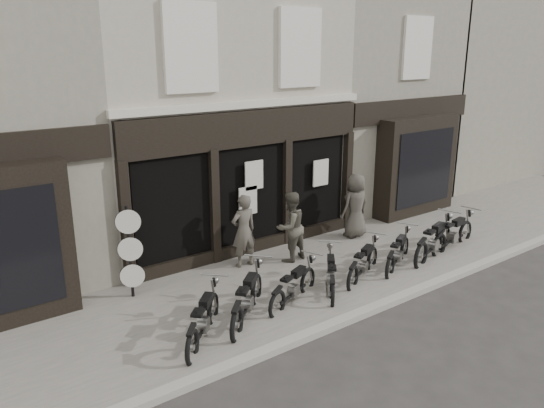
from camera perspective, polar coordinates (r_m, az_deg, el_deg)
ground_plane at (r=12.34m, az=5.69°, el=-9.57°), size 90.00×90.00×0.00m
pavement at (r=12.93m, az=3.00°, el=-7.96°), size 30.00×4.20×0.12m
kerb at (r=11.53m, az=9.95°, el=-11.37°), size 30.00×0.25×0.13m
central_building at (r=16.04m, az=-8.57°, el=11.54°), size 7.30×6.22×8.34m
neighbour_right at (r=19.81m, az=8.28°, el=12.32°), size 5.60×6.73×8.34m
filler_right at (r=26.23m, az=21.21°, el=12.50°), size 11.00×6.00×8.20m
motorcycle_0 at (r=10.34m, az=-7.38°, el=-12.58°), size 1.66×1.66×1.01m
motorcycle_1 at (r=10.96m, az=-2.67°, el=-10.52°), size 1.86×1.69×1.08m
motorcycle_2 at (r=11.63m, az=2.34°, el=-9.14°), size 1.87×1.00×0.95m
motorcycle_3 at (r=12.25m, az=6.35°, el=-7.85°), size 1.47×1.65×0.95m
motorcycle_4 at (r=12.97m, az=9.78°, el=-6.56°), size 1.88×1.09×0.96m
motorcycle_5 at (r=13.76m, az=13.38°, el=-5.37°), size 1.89×1.15×0.98m
motorcycle_6 at (r=14.61m, az=16.98°, el=-4.12°), size 2.30×0.97×1.13m
motorcycle_7 at (r=15.44m, az=18.90°, el=-3.30°), size 2.19×0.65×1.05m
man_left at (r=13.15m, az=-3.07°, el=-2.90°), size 0.69×0.46×1.85m
man_centre at (r=13.50m, az=1.98°, el=-2.46°), size 0.96×0.79×1.82m
man_right at (r=15.40m, az=8.97°, el=-0.17°), size 0.91×0.60×1.86m
advert_sign_post at (r=11.90m, az=-14.99°, el=-5.47°), size 0.51×0.34×2.20m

